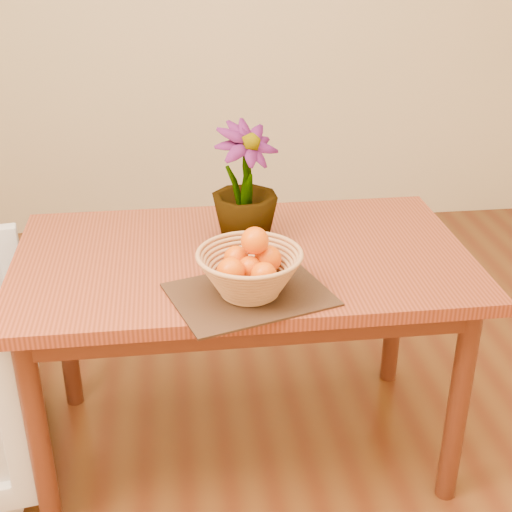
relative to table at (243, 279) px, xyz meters
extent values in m
plane|color=brown|center=(0.00, -0.30, -0.66)|extent=(4.50, 4.50, 0.00)
cube|color=maroon|center=(0.00, 0.00, 0.07)|extent=(1.40, 0.80, 0.04)
cube|color=#492011|center=(0.00, 0.00, 0.01)|extent=(1.28, 0.68, 0.08)
cylinder|color=#492011|center=(-0.62, -0.32, -0.31)|extent=(0.06, 0.06, 0.71)
cylinder|color=#492011|center=(0.62, -0.32, -0.31)|extent=(0.06, 0.06, 0.71)
cylinder|color=#492011|center=(-0.62, 0.32, -0.31)|extent=(0.06, 0.06, 0.71)
cylinder|color=#492011|center=(0.62, 0.32, -0.31)|extent=(0.06, 0.06, 0.71)
cube|color=#3A2615|center=(-0.01, -0.26, 0.09)|extent=(0.49, 0.42, 0.01)
cylinder|color=tan|center=(-0.01, -0.26, 0.10)|extent=(0.15, 0.15, 0.01)
sphere|color=#EF5C03|center=(-0.01, -0.26, 0.17)|extent=(0.06, 0.06, 0.06)
sphere|color=#EF5C03|center=(0.05, -0.23, 0.18)|extent=(0.08, 0.08, 0.08)
sphere|color=#EF5C03|center=(-0.04, -0.21, 0.18)|extent=(0.07, 0.07, 0.07)
sphere|color=#EF5C03|center=(-0.06, -0.29, 0.18)|extent=(0.08, 0.08, 0.08)
sphere|color=#EF5C03|center=(0.02, -0.32, 0.18)|extent=(0.07, 0.07, 0.07)
sphere|color=#EF5C03|center=(0.01, -0.24, 0.24)|extent=(0.08, 0.08, 0.08)
imported|color=#144112|center=(0.02, 0.11, 0.28)|extent=(0.29, 0.29, 0.38)
camera|label=1|loc=(-0.20, -1.96, 1.06)|focal=50.00mm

